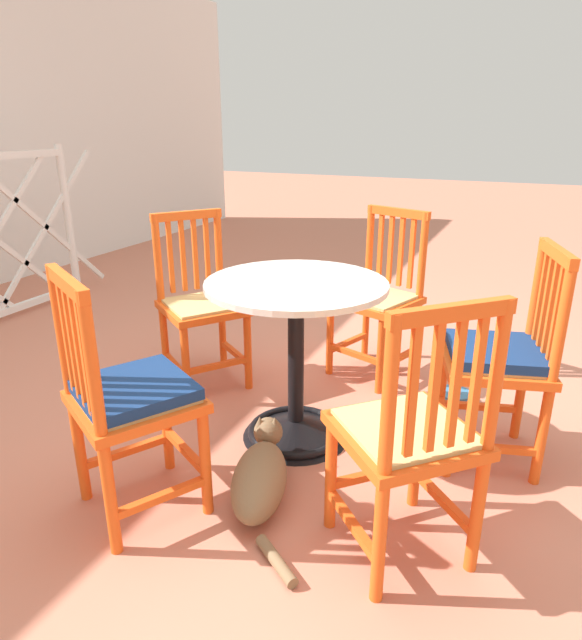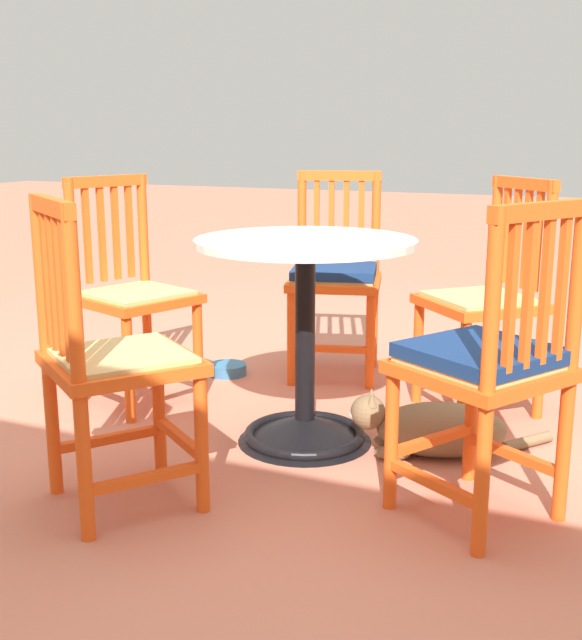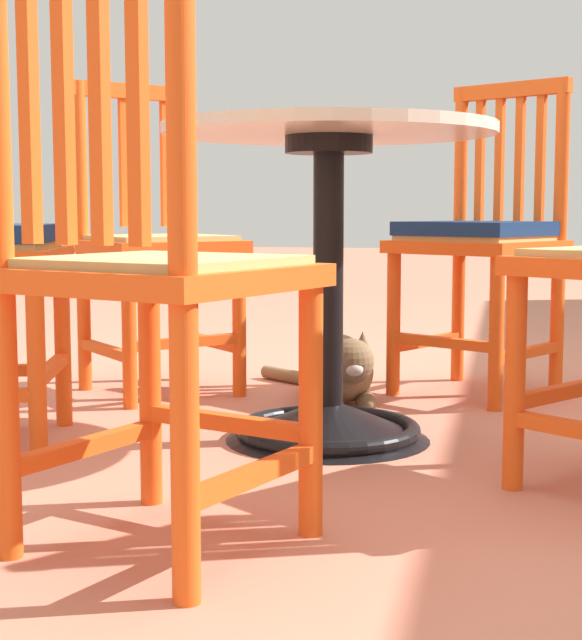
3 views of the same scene
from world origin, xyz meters
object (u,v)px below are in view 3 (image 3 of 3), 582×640
(orange_chair_by_planter, at_px, (481,241))
(cafe_table, at_px, (328,319))
(orange_chair_tucked_in, at_px, (150,277))
(tabby_cat, at_px, (337,370))
(orange_chair_at_corner, at_px, (155,245))

(orange_chair_by_planter, bearing_deg, cafe_table, -25.49)
(cafe_table, bearing_deg, orange_chair_tucked_in, -9.21)
(cafe_table, relative_size, orange_chair_tucked_in, 0.83)
(orange_chair_by_planter, distance_m, tabby_cat, 0.57)
(orange_chair_by_planter, relative_size, orange_chair_at_corner, 1.00)
(orange_chair_by_planter, bearing_deg, orange_chair_tucked_in, -17.02)
(orange_chair_by_planter, xyz_separation_m, orange_chair_at_corner, (0.18, -0.94, -0.01))
(orange_chair_by_planter, distance_m, orange_chair_at_corner, 0.95)
(cafe_table, distance_m, orange_chair_by_planter, 0.78)
(cafe_table, bearing_deg, orange_chair_by_planter, 154.51)
(cafe_table, xyz_separation_m, orange_chair_tucked_in, (0.81, -0.13, 0.15))
(orange_chair_at_corner, relative_size, tabby_cat, 1.41)
(cafe_table, bearing_deg, tabby_cat, -173.10)
(tabby_cat, bearing_deg, orange_chair_tucked_in, -3.57)
(cafe_table, height_order, tabby_cat, cafe_table)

